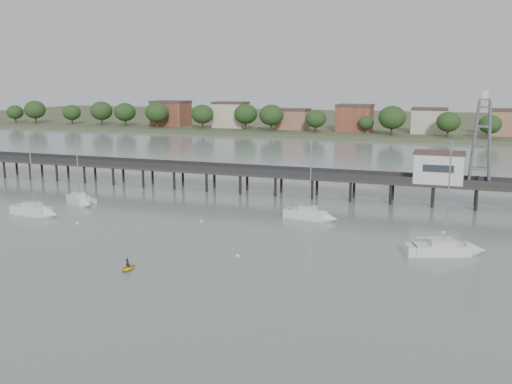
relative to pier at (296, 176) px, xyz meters
The scene contains 13 objects.
ground_plane 60.12m from the pier, 90.00° to the right, with size 500.00×500.00×0.00m, color slate.
pier is the anchor object (origin of this frame).
pier_building 25.16m from the pier, ahead, with size 8.40×5.40×5.30m.
lattice_tower 32.34m from the pier, ahead, with size 3.20×3.20×15.50m.
sailboat_b 38.66m from the pier, 149.08° to the right, with size 7.18×5.38×11.85m.
sailboat_a 45.10m from the pier, 140.59° to the right, with size 8.41×3.05×13.62m.
sailboat_c 40.01m from the pier, 45.51° to the right, with size 9.54×5.89×15.10m.
sailboat_f 18.68m from the pier, 65.82° to the right, with size 8.15×3.43×13.08m.
white_tender 37.76m from the pier, 152.17° to the right, with size 3.33×2.23×1.20m.
yellow_dinghy 47.56m from the pier, 98.74° to the right, with size 1.81×0.52×2.53m, color yellow.
dinghy_occupant 47.56m from the pier, 98.74° to the right, with size 0.43×1.17×0.28m, color black.
mooring_buoys 28.88m from the pier, 89.28° to the right, with size 84.58×20.27×0.39m.
far_shore 179.60m from the pier, 89.89° to the left, with size 500.00×170.00×10.40m.
Camera 1 is at (27.12, -40.74, 21.52)m, focal length 40.00 mm.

